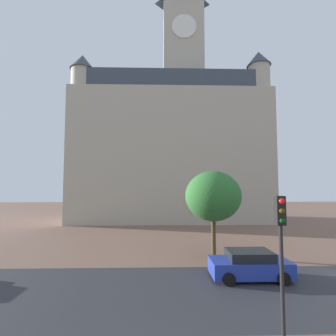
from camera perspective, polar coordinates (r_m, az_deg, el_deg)
The scene contains 6 objects.
ground_plane at distance 14.99m, azimuth 0.95°, elevation -23.09°, with size 120.00×120.00×0.00m, color brown.
street_asphalt_strip at distance 12.95m, azimuth 1.43°, elevation -26.26°, with size 120.00×6.92×0.00m, color #2D2D33.
landmark_building at distance 36.49m, azimuth 1.07°, elevation 5.87°, with size 26.88×10.13×35.05m.
car_blue at distance 14.89m, azimuth 18.01°, elevation -20.19°, with size 4.11×2.09×1.46m.
traffic_light_pole at distance 8.73m, azimuth 24.29°, elevation -14.90°, with size 0.28×0.34×4.59m.
tree_curb_far at distance 18.01m, azimuth 10.19°, elevation -6.29°, with size 3.89×3.89×5.92m.
Camera 1 is at (-0.62, -4.15, 4.93)m, focal length 26.86 mm.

